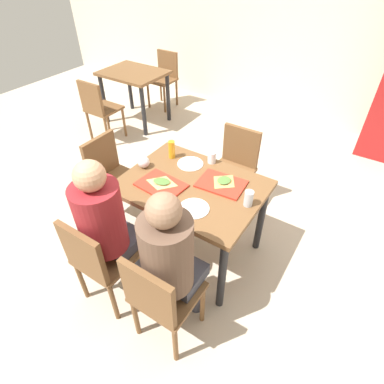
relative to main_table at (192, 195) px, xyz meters
The scene contains 23 objects.
ground_plane 0.67m from the main_table, ahead, with size 10.00×10.00×0.02m, color #B7A893.
back_wall 3.28m from the main_table, 90.00° to the left, with size 10.00×0.10×2.80m, color beige.
main_table is the anchor object (origin of this frame).
chair_near_left 0.86m from the main_table, 109.06° to the right, with size 0.40×0.40×0.86m.
chair_near_right 0.86m from the main_table, 70.94° to the right, with size 0.40×0.40×0.86m.
chair_far_side 0.81m from the main_table, 90.00° to the left, with size 0.40×0.40×0.86m.
chair_left_end 0.95m from the main_table, behind, with size 0.40×0.40×0.86m.
person_in_red 0.72m from the main_table, 112.75° to the right, with size 0.32×0.42×1.27m.
person_in_brown_jacket 0.72m from the main_table, 67.25° to the right, with size 0.32×0.42×1.27m.
tray_red_near 0.27m from the main_table, 143.10° to the right, with size 0.36×0.26×0.02m, color red.
tray_red_far 0.26m from the main_table, 32.76° to the left, with size 0.36×0.26×0.02m, color red.
paper_plate_center 0.30m from the main_table, 126.00° to the left, with size 0.22×0.22×0.01m, color white.
paper_plate_near_edge 0.30m from the main_table, 54.00° to the right, with size 0.22×0.22×0.01m, color white.
pizza_slice_a 0.27m from the main_table, 146.98° to the right, with size 0.22×0.18×0.02m.
pizza_slice_b 0.28m from the main_table, 36.51° to the left, with size 0.17×0.19×0.02m.
plastic_cup_a 0.39m from the main_table, 94.48° to the left, with size 0.07×0.07×0.10m, color white.
plastic_cup_b 0.39m from the main_table, 85.52° to the right, with size 0.07×0.07×0.10m, color white.
soda_can 0.50m from the main_table, ahead, with size 0.07×0.07×0.12m, color #B7BCC6.
condiment_bottle 0.46m from the main_table, 147.57° to the left, with size 0.06×0.06×0.16m, color orange.
foil_bundle 0.49m from the main_table, behind, with size 0.10×0.10×0.10m, color silver.
background_table 2.76m from the main_table, 141.06° to the left, with size 0.90×0.70×0.77m.
background_chair_near 2.37m from the main_table, 155.00° to the left, with size 0.40×0.40×0.86m.
background_chair_far 3.27m from the main_table, 131.01° to the left, with size 0.40×0.40×0.86m.
Camera 1 is at (1.04, -1.59, 2.27)m, focal length 28.93 mm.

